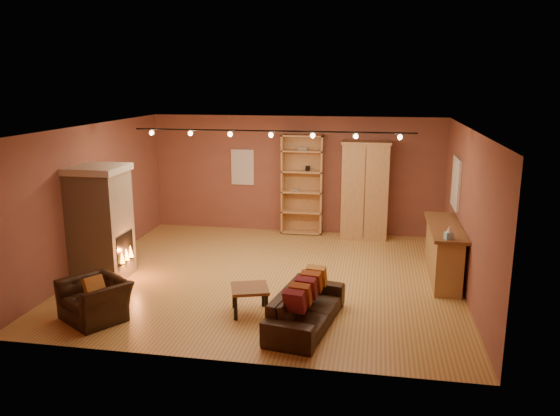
% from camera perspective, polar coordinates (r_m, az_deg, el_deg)
% --- Properties ---
extents(floor, '(7.00, 7.00, 0.00)m').
position_cam_1_polar(floor, '(10.41, -1.12, -7.12)').
color(floor, '#AC7F3D').
rests_on(floor, ground).
extents(ceiling, '(7.00, 7.00, 0.00)m').
position_cam_1_polar(ceiling, '(9.80, -1.19, 8.42)').
color(ceiling, brown).
rests_on(ceiling, back_wall).
extents(back_wall, '(7.00, 0.02, 2.80)m').
position_cam_1_polar(back_wall, '(13.15, 1.61, 3.50)').
color(back_wall, brown).
rests_on(back_wall, floor).
extents(left_wall, '(0.02, 6.50, 2.80)m').
position_cam_1_polar(left_wall, '(11.22, -18.97, 1.08)').
color(left_wall, brown).
rests_on(left_wall, floor).
extents(right_wall, '(0.02, 6.50, 2.80)m').
position_cam_1_polar(right_wall, '(9.95, 19.02, -0.40)').
color(right_wall, brown).
rests_on(right_wall, floor).
extents(fireplace, '(1.01, 0.98, 2.12)m').
position_cam_1_polar(fireplace, '(10.56, -18.21, -1.48)').
color(fireplace, tan).
rests_on(fireplace, floor).
extents(back_window, '(0.56, 0.04, 0.86)m').
position_cam_1_polar(back_window, '(13.36, -3.93, 4.28)').
color(back_window, silver).
rests_on(back_window, back_wall).
extents(bookcase, '(0.98, 0.38, 2.38)m').
position_cam_1_polar(bookcase, '(13.04, 2.37, 2.56)').
color(bookcase, tan).
rests_on(bookcase, floor).
extents(armoire, '(1.12, 0.64, 2.27)m').
position_cam_1_polar(armoire, '(12.78, 8.87, 1.87)').
color(armoire, tan).
rests_on(armoire, floor).
extents(bar_counter, '(0.58, 2.15, 1.03)m').
position_cam_1_polar(bar_counter, '(10.58, 16.69, -4.38)').
color(bar_counter, tan).
rests_on(bar_counter, floor).
extents(tissue_box, '(0.17, 0.17, 0.23)m').
position_cam_1_polar(tissue_box, '(9.54, 17.22, -2.59)').
color(tissue_box, '#86BDD6').
rests_on(tissue_box, bar_counter).
extents(right_window, '(0.05, 0.90, 1.00)m').
position_cam_1_polar(right_window, '(11.26, 17.92, 2.50)').
color(right_window, silver).
rests_on(right_window, right_wall).
extents(loveseat, '(0.88, 1.97, 0.78)m').
position_cam_1_polar(loveseat, '(8.30, 2.75, -9.69)').
color(loveseat, black).
rests_on(loveseat, floor).
extents(armchair, '(1.15, 1.05, 0.84)m').
position_cam_1_polar(armchair, '(8.96, -18.78, -8.41)').
color(armchair, black).
rests_on(armchair, floor).
extents(coffee_table, '(0.72, 0.72, 0.44)m').
position_cam_1_polar(coffee_table, '(8.73, -3.18, -8.64)').
color(coffee_table, brown).
rests_on(coffee_table, floor).
extents(track_rail, '(5.20, 0.09, 0.13)m').
position_cam_1_polar(track_rail, '(10.00, -0.96, 7.85)').
color(track_rail, black).
rests_on(track_rail, ceiling).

